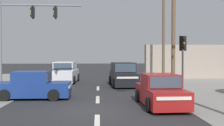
# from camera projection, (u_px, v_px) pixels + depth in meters

# --- Properties ---
(ground_plane) EXTENTS (140.00, 140.00, 0.00)m
(ground_plane) POSITION_uv_depth(u_px,v_px,m) (97.00, 111.00, 11.62)
(ground_plane) COLOR #28282B
(lane_dash_near) EXTENTS (0.20, 2.40, 0.01)m
(lane_dash_near) POSITION_uv_depth(u_px,v_px,m) (97.00, 122.00, 9.62)
(lane_dash_near) COLOR silver
(lane_dash_near) RESTS_ON ground
(lane_dash_mid) EXTENTS (0.20, 2.40, 0.01)m
(lane_dash_mid) POSITION_uv_depth(u_px,v_px,m) (98.00, 99.00, 14.61)
(lane_dash_mid) COLOR silver
(lane_dash_mid) RESTS_ON ground
(lane_dash_far) EXTENTS (0.20, 2.40, 0.01)m
(lane_dash_far) POSITION_uv_depth(u_px,v_px,m) (98.00, 88.00, 19.60)
(lane_dash_far) COLOR silver
(lane_dash_far) RESTS_ON ground
(utility_pole_midground_right) EXTENTS (1.80, 0.26, 8.99)m
(utility_pole_midground_right) POSITION_uv_depth(u_px,v_px,m) (173.00, 21.00, 17.39)
(utility_pole_midground_right) COLOR brown
(utility_pole_midground_right) RESTS_ON ground
(utility_pole_background_right) EXTENTS (3.78, 0.54, 10.90)m
(utility_pole_background_right) POSITION_uv_depth(u_px,v_px,m) (162.00, 19.00, 24.04)
(utility_pole_background_right) COLOR brown
(utility_pole_background_right) RESTS_ON ground
(traffic_signal_mast) EXTENTS (5.29, 0.45, 6.00)m
(traffic_signal_mast) POSITION_uv_depth(u_px,v_px,m) (21.00, 29.00, 16.87)
(traffic_signal_mast) COLOR slate
(traffic_signal_mast) RESTS_ON ground
(pedestal_signal_right_kerb) EXTENTS (0.44, 0.31, 3.56)m
(pedestal_signal_right_kerb) POSITION_uv_depth(u_px,v_px,m) (183.00, 56.00, 14.78)
(pedestal_signal_right_kerb) COLOR slate
(pedestal_signal_right_kerb) RESTS_ON ground
(shopfront_wall_far) EXTENTS (12.00, 1.00, 3.60)m
(shopfront_wall_far) POSITION_uv_depth(u_px,v_px,m) (201.00, 62.00, 28.10)
(shopfront_wall_far) COLOR #A39384
(shopfront_wall_far) RESTS_ON ground
(sedan_crossing_left) EXTENTS (1.99, 4.28, 1.56)m
(sedan_crossing_left) POSITION_uv_depth(u_px,v_px,m) (160.00, 92.00, 12.65)
(sedan_crossing_left) COLOR maroon
(sedan_crossing_left) RESTS_ON ground
(suv_oncoming_near) EXTENTS (2.22, 4.61, 1.90)m
(suv_oncoming_near) POSITION_uv_depth(u_px,v_px,m) (123.00, 75.00, 21.12)
(suv_oncoming_near) COLOR black
(suv_oncoming_near) RESTS_ON ground
(sedan_oncoming_mid) EXTENTS (4.25, 1.90, 1.56)m
(sedan_oncoming_mid) POSITION_uv_depth(u_px,v_px,m) (33.00, 86.00, 14.84)
(sedan_oncoming_mid) COLOR navy
(sedan_oncoming_mid) RESTS_ON ground
(suv_kerbside_parked) EXTENTS (2.22, 4.61, 1.90)m
(suv_kerbside_parked) POSITION_uv_depth(u_px,v_px,m) (66.00, 73.00, 23.74)
(suv_kerbside_parked) COLOR silver
(suv_kerbside_parked) RESTS_ON ground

